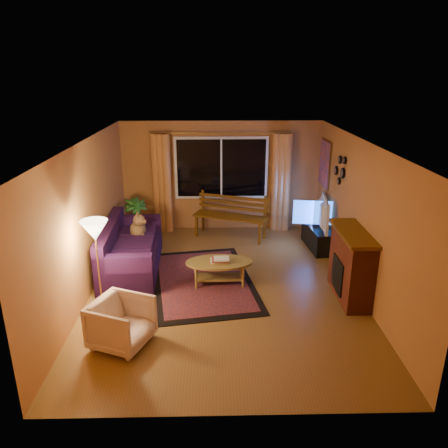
{
  "coord_description": "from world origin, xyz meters",
  "views": [
    {
      "loc": [
        -0.16,
        -6.78,
        3.57
      ],
      "look_at": [
        0.0,
        0.3,
        1.05
      ],
      "focal_mm": 35.0,
      "sensor_mm": 36.0,
      "label": 1
    }
  ],
  "objects_px": {
    "bench": "(230,227)",
    "floor_lamp": "(99,268)",
    "sofa": "(131,247)",
    "tv_console": "(317,237)",
    "coffee_table": "(219,272)",
    "armchair": "(121,321)"
  },
  "relations": [
    {
      "from": "bench",
      "to": "floor_lamp",
      "type": "bearing_deg",
      "value": -101.75
    },
    {
      "from": "floor_lamp",
      "to": "sofa",
      "type": "bearing_deg",
      "value": 83.06
    },
    {
      "from": "tv_console",
      "to": "bench",
      "type": "bearing_deg",
      "value": 155.54
    },
    {
      "from": "sofa",
      "to": "tv_console",
      "type": "bearing_deg",
      "value": 11.8
    },
    {
      "from": "coffee_table",
      "to": "tv_console",
      "type": "height_order",
      "value": "tv_console"
    },
    {
      "from": "armchair",
      "to": "floor_lamp",
      "type": "distance_m",
      "value": 1.03
    },
    {
      "from": "bench",
      "to": "sofa",
      "type": "xyz_separation_m",
      "value": [
        -1.9,
        -1.61,
        0.21
      ]
    },
    {
      "from": "sofa",
      "to": "floor_lamp",
      "type": "relative_size",
      "value": 1.47
    },
    {
      "from": "floor_lamp",
      "to": "tv_console",
      "type": "height_order",
      "value": "floor_lamp"
    },
    {
      "from": "tv_console",
      "to": "coffee_table",
      "type": "bearing_deg",
      "value": -147.82
    },
    {
      "from": "sofa",
      "to": "tv_console",
      "type": "distance_m",
      "value": 3.84
    },
    {
      "from": "coffee_table",
      "to": "armchair",
      "type": "bearing_deg",
      "value": -126.89
    },
    {
      "from": "armchair",
      "to": "coffee_table",
      "type": "bearing_deg",
      "value": -14.56
    },
    {
      "from": "coffee_table",
      "to": "tv_console",
      "type": "xyz_separation_m",
      "value": [
        2.09,
        1.58,
        0.02
      ]
    },
    {
      "from": "floor_lamp",
      "to": "tv_console",
      "type": "relative_size",
      "value": 1.36
    },
    {
      "from": "floor_lamp",
      "to": "coffee_table",
      "type": "bearing_deg",
      "value": 27.82
    },
    {
      "from": "bench",
      "to": "armchair",
      "type": "relative_size",
      "value": 2.23
    },
    {
      "from": "bench",
      "to": "tv_console",
      "type": "relative_size",
      "value": 1.46
    },
    {
      "from": "bench",
      "to": "tv_console",
      "type": "height_order",
      "value": "bench"
    },
    {
      "from": "bench",
      "to": "sofa",
      "type": "distance_m",
      "value": 2.5
    },
    {
      "from": "sofa",
      "to": "tv_console",
      "type": "relative_size",
      "value": 1.99
    },
    {
      "from": "sofa",
      "to": "floor_lamp",
      "type": "xyz_separation_m",
      "value": [
        -0.19,
        -1.57,
        0.31
      ]
    }
  ]
}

